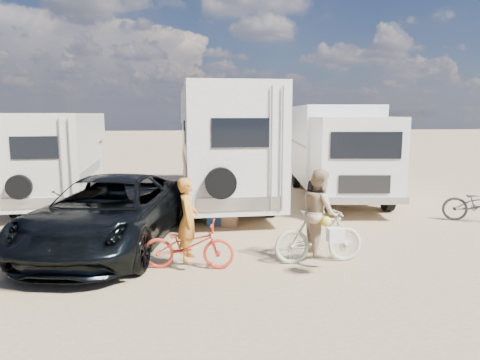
{
  "coord_description": "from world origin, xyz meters",
  "views": [
    {
      "loc": [
        -1.12,
        -7.39,
        2.92
      ],
      "look_at": [
        0.1,
        3.12,
        1.3
      ],
      "focal_mm": 32.53,
      "sensor_mm": 36.0,
      "label": 1
    }
  ],
  "objects": [
    {
      "name": "ground",
      "position": [
        0.0,
        0.0,
        0.0
      ],
      "size": [
        140.0,
        140.0,
        0.0
      ],
      "primitive_type": "plane",
      "color": "tan",
      "rests_on": "ground"
    },
    {
      "name": "rv_main",
      "position": [
        -0.06,
        7.15,
        1.86
      ],
      "size": [
        2.79,
        8.6,
        3.73
      ],
      "primitive_type": null,
      "rotation": [
        0.0,
        0.0,
        0.03
      ],
      "color": "white",
      "rests_on": "ground"
    },
    {
      "name": "rv_left",
      "position": [
        -5.26,
        7.17,
        1.47
      ],
      "size": [
        2.5,
        6.15,
        2.93
      ],
      "primitive_type": null,
      "rotation": [
        0.0,
        0.0,
        0.07
      ],
      "color": "white",
      "rests_on": "ground"
    },
    {
      "name": "box_truck",
      "position": [
        3.95,
        7.15,
        1.6
      ],
      "size": [
        3.36,
        7.34,
        3.2
      ],
      "primitive_type": null,
      "rotation": [
        0.0,
        0.0,
        -0.12
      ],
      "color": "silver",
      "rests_on": "ground"
    },
    {
      "name": "dark_suv",
      "position": [
        -2.91,
        2.2,
        0.77
      ],
      "size": [
        3.57,
        5.95,
        1.54
      ],
      "primitive_type": "imported",
      "rotation": [
        0.0,
        0.0,
        -0.19
      ],
      "color": "black",
      "rests_on": "ground"
    },
    {
      "name": "bike_man",
      "position": [
        -1.18,
        0.6,
        0.46
      ],
      "size": [
        1.81,
        0.85,
        0.91
      ],
      "primitive_type": "imported",
      "rotation": [
        0.0,
        0.0,
        1.43
      ],
      "color": "red",
      "rests_on": "ground"
    },
    {
      "name": "bike_woman",
      "position": [
        1.37,
        0.64,
        0.54
      ],
      "size": [
        1.8,
        0.58,
        1.07
      ],
      "primitive_type": "imported",
      "rotation": [
        0.0,
        0.0,
        1.61
      ],
      "color": "beige",
      "rests_on": "ground"
    },
    {
      "name": "rider_man",
      "position": [
        -1.18,
        0.6,
        0.78
      ],
      "size": [
        0.45,
        0.62,
        1.57
      ],
      "primitive_type": "imported",
      "rotation": [
        0.0,
        0.0,
        1.43
      ],
      "color": "#C17624",
      "rests_on": "ground"
    },
    {
      "name": "rider_woman",
      "position": [
        1.37,
        0.64,
        0.84
      ],
      "size": [
        0.67,
        0.85,
        1.69
      ],
      "primitive_type": "imported",
      "rotation": [
        0.0,
        0.0,
        1.61
      ],
      "color": "tan",
      "rests_on": "ground"
    },
    {
      "name": "cooler",
      "position": [
        -0.44,
        3.84,
        0.19
      ],
      "size": [
        0.54,
        0.43,
        0.39
      ],
      "primitive_type": "cube",
      "rotation": [
        0.0,
        0.0,
        -0.17
      ],
      "color": "#28558A",
      "rests_on": "ground"
    },
    {
      "name": "crate",
      "position": [
        -0.1,
        3.67,
        0.16
      ],
      "size": [
        0.49,
        0.49,
        0.32
      ],
      "primitive_type": "cube",
      "rotation": [
        0.0,
        0.0,
        -0.25
      ],
      "color": "#8C664C",
      "rests_on": "ground"
    }
  ]
}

